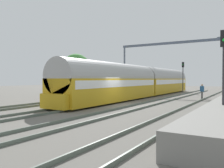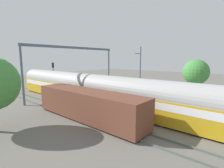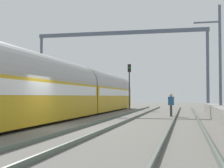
{
  "view_description": "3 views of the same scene",
  "coord_description": "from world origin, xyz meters",
  "px_view_note": "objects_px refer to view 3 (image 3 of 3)",
  "views": [
    {
      "loc": [
        10.05,
        -18.12,
        2.33
      ],
      "look_at": [
        -2.06,
        2.19,
        1.81
      ],
      "focal_mm": 37.6,
      "sensor_mm": 36.0,
      "label": 1
    },
    {
      "loc": [
        -17.03,
        -5.89,
        5.97
      ],
      "look_at": [
        -0.11,
        8.57,
        2.64
      ],
      "focal_mm": 27.27,
      "sensor_mm": 36.0,
      "label": 2
    },
    {
      "loc": [
        6.18,
        -14.68,
        1.52
      ],
      "look_at": [
        -1.03,
        17.67,
        2.75
      ],
      "focal_mm": 52.9,
      "sensor_mm": 36.0,
      "label": 3
    }
  ],
  "objects_px": {
    "passenger_train": "(80,91)",
    "freight_car": "(7,97)",
    "person_crossing": "(171,103)",
    "catenary_gantry": "(120,51)",
    "railway_signal_far": "(129,81)"
  },
  "relations": [
    {
      "from": "person_crossing",
      "to": "catenary_gantry",
      "type": "bearing_deg",
      "value": 143.89
    },
    {
      "from": "passenger_train",
      "to": "catenary_gantry",
      "type": "height_order",
      "value": "catenary_gantry"
    },
    {
      "from": "freight_car",
      "to": "railway_signal_far",
      "type": "height_order",
      "value": "railway_signal_far"
    },
    {
      "from": "person_crossing",
      "to": "passenger_train",
      "type": "bearing_deg",
      "value": -166.15
    },
    {
      "from": "freight_car",
      "to": "catenary_gantry",
      "type": "relative_size",
      "value": 0.77
    },
    {
      "from": "passenger_train",
      "to": "freight_car",
      "type": "xyz_separation_m",
      "value": [
        -4.13,
        -3.95,
        -0.5
      ]
    },
    {
      "from": "passenger_train",
      "to": "catenary_gantry",
      "type": "bearing_deg",
      "value": 71.12
    },
    {
      "from": "freight_car",
      "to": "railway_signal_far",
      "type": "bearing_deg",
      "value": 69.73
    },
    {
      "from": "passenger_train",
      "to": "freight_car",
      "type": "relative_size",
      "value": 2.53
    },
    {
      "from": "passenger_train",
      "to": "catenary_gantry",
      "type": "relative_size",
      "value": 1.96
    },
    {
      "from": "catenary_gantry",
      "to": "freight_car",
      "type": "bearing_deg",
      "value": -121.82
    },
    {
      "from": "passenger_train",
      "to": "railway_signal_far",
      "type": "xyz_separation_m",
      "value": [
        1.92,
        12.42,
        1.36
      ]
    },
    {
      "from": "passenger_train",
      "to": "freight_car",
      "type": "distance_m",
      "value": 5.73
    },
    {
      "from": "passenger_train",
      "to": "catenary_gantry",
      "type": "xyz_separation_m",
      "value": [
        2.06,
        6.04,
        3.95
      ]
    },
    {
      "from": "freight_car",
      "to": "railway_signal_far",
      "type": "relative_size",
      "value": 2.49
    }
  ]
}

